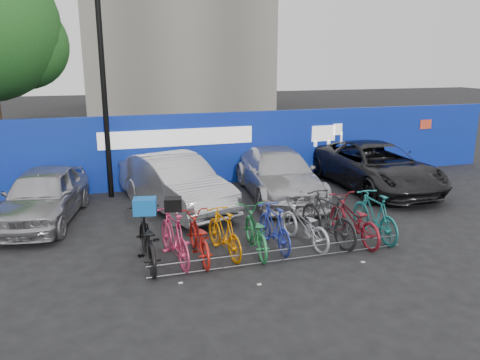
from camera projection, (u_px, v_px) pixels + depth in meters
name	position (u px, v px, depth m)	size (l,w,h in m)	color
ground	(272.00, 251.00, 10.29)	(100.00, 100.00, 0.00)	black
hoarding	(208.00, 149.00, 15.53)	(22.00, 0.18, 2.40)	navy
lamppost	(104.00, 89.00, 13.54)	(0.25, 0.50, 6.11)	black
bike_rack	(283.00, 255.00, 9.69)	(5.60, 0.03, 0.30)	#595B60
car_0	(43.00, 195.00, 12.02)	(1.66, 4.13, 1.41)	#A3A3A7
car_1	(175.00, 183.00, 13.08)	(1.59, 4.55, 1.50)	#A6A5A9
car_2	(278.00, 174.00, 14.26)	(1.99, 4.89, 1.42)	#B5B5BA
car_3	(375.00, 166.00, 15.12)	(2.46, 5.33, 1.48)	black
bike_0	(147.00, 239.00, 9.52)	(0.72, 2.07, 1.09)	black
bike_1	(174.00, 236.00, 9.62)	(0.53, 1.88, 1.13)	#D13462
bike_2	(198.00, 237.00, 9.79)	(0.64, 1.83, 0.96)	red
bike_3	(224.00, 232.00, 9.98)	(0.48, 1.69, 1.02)	orange
bike_4	(255.00, 231.00, 10.13)	(0.65, 1.86, 0.98)	#237F41
bike_5	(274.00, 227.00, 10.34)	(0.47, 1.67, 1.01)	#2434A4
bike_6	(304.00, 225.00, 10.55)	(0.63, 1.80, 0.94)	#A2A5A9
bike_7	(328.00, 217.00, 10.66)	(0.56, 1.99, 1.20)	black
bike_8	(353.00, 220.00, 10.76)	(0.69, 1.97, 1.03)	maroon
bike_9	(375.00, 215.00, 10.92)	(0.53, 1.87, 1.12)	#1B6F6F
cargo_crate	(145.00, 206.00, 9.34)	(0.45, 0.34, 0.32)	#1056AE
cargo_topcase	(173.00, 204.00, 9.45)	(0.35, 0.31, 0.26)	black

